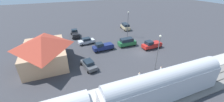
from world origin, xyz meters
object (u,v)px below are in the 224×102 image
Objects in this scene: suv_tan at (125,26)px; light_pole_lot_center at (128,21)px; suv_green at (127,42)px; pickup_navy at (103,47)px; pickup_red at (152,45)px; pickup_black at (75,34)px; sedan_silver at (86,41)px; station_building at (44,50)px; light_pole_near_platform at (158,49)px; pedestrian_on_platform at (139,76)px; sedan_charcoal at (89,64)px; pedestrian_waiting_far at (161,70)px.

light_pole_lot_center reaches higher than suv_tan.
pickup_navy is (0.02, 6.96, -0.12)m from suv_green.
pickup_red is at bearing -124.83° from suv_green.
pickup_black is 1.17× the size of sedan_silver.
station_building is at bearing 148.41° from pickup_black.
sedan_silver is (5.61, 9.93, -0.27)m from suv_green.
light_pole_near_platform is at bearing -179.69° from suv_green.
pickup_black is 27.78m from light_pole_near_platform.
suv_tan is 0.92× the size of pickup_navy.
suv_tan is at bearing -22.54° from pedestrian_on_platform.
pickup_navy is (1.04, -13.36, -2.15)m from station_building.
sedan_charcoal is at bearing 136.61° from suv_tan.
pickup_navy is (14.33, 6.52, -0.25)m from pedestrian_waiting_far.
suv_tan is 0.93× the size of pickup_black.
pickup_navy is at bearing 134.44° from suv_tan.
pedestrian_on_platform is 0.35× the size of suv_green.
pedestrian_on_platform is 14.50m from pickup_navy.
station_building is at bearing 48.65° from pedestrian_on_platform.
light_pole_lot_center is at bearing 157.94° from suv_tan.
light_pole_near_platform is at bearing -67.66° from pedestrian_on_platform.
pickup_black is at bearing 46.85° from pickup_red.
suv_tan is at bearing -13.62° from light_pole_near_platform.
light_pole_lot_center reaches higher than pedestrian_waiting_far.
suv_green reaches higher than pickup_navy.
pedestrian_waiting_far is 14.13m from sedan_charcoal.
sedan_silver is at bearing 58.60° from pickup_red.
light_pole_near_platform is (-5.57, -12.37, 3.82)m from sedan_charcoal.
suv_tan is (13.89, -26.47, -2.02)m from station_building.
light_pole_lot_center is at bearing 10.35° from pickup_red.
pickup_black is (-0.33, 18.13, -0.12)m from suv_tan.
light_pole_lot_center is at bearing -58.66° from pickup_navy.
pickup_red is at bearing 177.36° from suv_tan.
station_building reaches higher than pickup_navy.
light_pole_near_platform reaches higher than suv_green.
suv_green is at bearing 55.17° from pickup_red.
light_pole_lot_center reaches higher than suv_green.
station_building is 2.29× the size of pickup_navy.
suv_green is at bearing -19.76° from pedestrian_on_platform.
pickup_black is 0.73× the size of light_pole_near_platform.
pickup_navy is (-12.85, 13.10, -0.12)m from suv_tan.
sedan_silver is at bearing 114.31° from suv_tan.
sedan_charcoal is 1.02× the size of sedan_silver.
pedestrian_on_platform is 4.72m from pedestrian_waiting_far.
pickup_red reaches higher than pedestrian_waiting_far.
station_building reaches higher than sedan_charcoal.
sedan_silver is 14.08m from light_pole_lot_center.
light_pole_lot_center is at bearing -50.50° from sedan_charcoal.
sedan_silver is at bearing 13.45° from pedestrian_on_platform.
light_pole_near_platform is (-12.22, -0.07, 3.55)m from suv_green.
suv_green is at bearing -1.77° from pedestrian_waiting_far.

